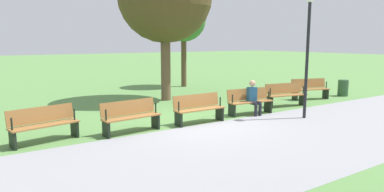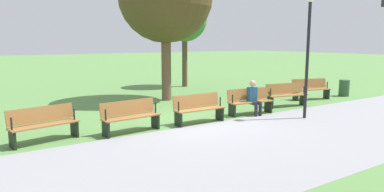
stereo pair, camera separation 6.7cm
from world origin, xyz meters
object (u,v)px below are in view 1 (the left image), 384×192
bench_0 (310,89)px  tree_0 (184,20)px  bench_3 (199,108)px  trash_bin (343,88)px  bench_1 (286,94)px  bench_5 (44,124)px  bench_2 (249,101)px  bench_4 (131,116)px  person_seated (253,97)px  lamp_post (308,32)px

bench_0 → tree_0: 7.79m
bench_3 → trash_bin: size_ratio=2.23×
bench_0 → bench_1: (2.17, 0.55, 0.00)m
tree_0 → bench_5: bearing=39.6°
bench_2 → bench_4: same height
person_seated → lamp_post: (-1.05, 1.33, 2.18)m
bench_2 → tree_0: bearing=-99.8°
bench_0 → person_seated: size_ratio=1.45×
bench_1 → bench_3: bearing=17.1°
bench_3 → trash_bin: bench_3 is taller
tree_0 → lamp_post: (1.01, 9.09, -0.86)m
person_seated → tree_0: size_ratio=0.24×
bench_1 → trash_bin: bench_1 is taller
bench_2 → bench_1: bearing=-165.8°
bench_2 → trash_bin: bench_2 is taller
bench_3 → bench_5: bearing=-5.7°
bench_4 → tree_0: 10.55m
bench_1 → lamp_post: lamp_post is taller
bench_2 → lamp_post: (-1.10, 1.48, 2.35)m
person_seated → trash_bin: size_ratio=1.60×
bench_2 → person_seated: (-0.04, 0.15, 0.17)m
bench_4 → lamp_post: size_ratio=0.42×
bench_4 → bench_3: bearing=171.4°
tree_0 → trash_bin: bearing=121.8°
bench_4 → bench_5: size_ratio=0.99×
bench_4 → lamp_post: 6.22m
bench_1 → lamp_post: size_ratio=0.43×
bench_3 → person_seated: person_seated is taller
bench_0 → bench_1: same height
bench_5 → person_seated: (-6.72, 0.48, 0.17)m
bench_4 → lamp_post: (-5.56, 1.48, 2.35)m
bench_2 → bench_4: (4.47, 0.00, 0.00)m
bench_0 → bench_5: (11.06, 0.55, 0.00)m
trash_bin → bench_0: bearing=-7.3°
bench_4 → bench_0: bearing=180.0°
bench_0 → tree_0: bearing=-54.2°
bench_2 → trash_bin: (-6.44, -0.62, -0.09)m
person_seated → lamp_post: bearing=134.0°
bench_1 → trash_bin: size_ratio=2.31×
bench_2 → person_seated: person_seated is taller
bench_4 → bench_5: same height
bench_0 → lamp_post: bearing=52.8°
tree_0 → person_seated: bearing=75.1°
bench_4 → trash_bin: bearing=177.5°
tree_0 → lamp_post: tree_0 is taller
tree_0 → trash_bin: tree_0 is taller
person_seated → tree_0: 8.58m
bench_5 → trash_bin: size_ratio=2.31×
bench_1 → tree_0: bearing=-77.8°
lamp_post → trash_bin: (-5.34, -2.10, -2.44)m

